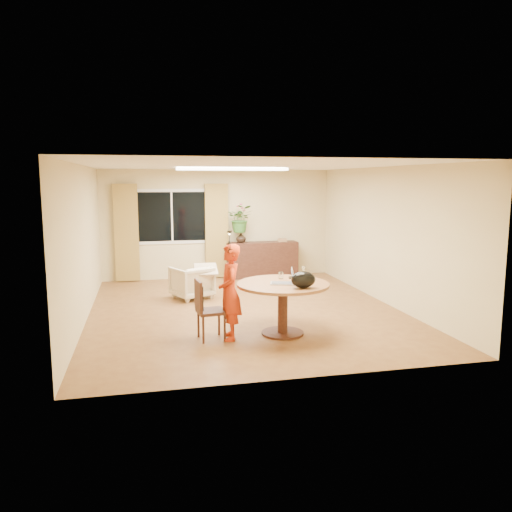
{
  "coord_description": "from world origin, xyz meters",
  "views": [
    {
      "loc": [
        -1.74,
        -8.67,
        2.34
      ],
      "look_at": [
        0.16,
        -0.2,
        1.02
      ],
      "focal_mm": 35.0,
      "sensor_mm": 36.0,
      "label": 1
    }
  ],
  "objects_px": {
    "child": "(230,292)",
    "armchair": "(192,282)",
    "dining_chair": "(211,310)",
    "dining_table": "(283,294)",
    "sideboard": "(262,260)"
  },
  "relations": [
    {
      "from": "child",
      "to": "armchair",
      "type": "bearing_deg",
      "value": -170.74
    },
    {
      "from": "dining_chair",
      "to": "sideboard",
      "type": "distance_m",
      "value": 4.91
    },
    {
      "from": "dining_table",
      "to": "child",
      "type": "distance_m",
      "value": 0.83
    },
    {
      "from": "dining_chair",
      "to": "dining_table",
      "type": "bearing_deg",
      "value": -6.05
    },
    {
      "from": "dining_chair",
      "to": "armchair",
      "type": "xyz_separation_m",
      "value": [
        -0.03,
        2.71,
        -0.13
      ]
    },
    {
      "from": "dining_table",
      "to": "armchair",
      "type": "xyz_separation_m",
      "value": [
        -1.13,
        2.69,
        -0.3
      ]
    },
    {
      "from": "dining_chair",
      "to": "child",
      "type": "xyz_separation_m",
      "value": [
        0.27,
        -0.04,
        0.26
      ]
    },
    {
      "from": "dining_chair",
      "to": "child",
      "type": "distance_m",
      "value": 0.38
    },
    {
      "from": "dining_table",
      "to": "dining_chair",
      "type": "xyz_separation_m",
      "value": [
        -1.1,
        -0.01,
        -0.18
      ]
    },
    {
      "from": "armchair",
      "to": "dining_chair",
      "type": "bearing_deg",
      "value": 65.98
    },
    {
      "from": "dining_chair",
      "to": "sideboard",
      "type": "xyz_separation_m",
      "value": [
        1.86,
        4.54,
        -0.02
      ]
    },
    {
      "from": "child",
      "to": "armchair",
      "type": "height_order",
      "value": "child"
    },
    {
      "from": "dining_table",
      "to": "sideboard",
      "type": "distance_m",
      "value": 4.6
    },
    {
      "from": "dining_chair",
      "to": "armchair",
      "type": "bearing_deg",
      "value": 84.09
    },
    {
      "from": "dining_table",
      "to": "armchair",
      "type": "relative_size",
      "value": 1.96
    }
  ]
}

